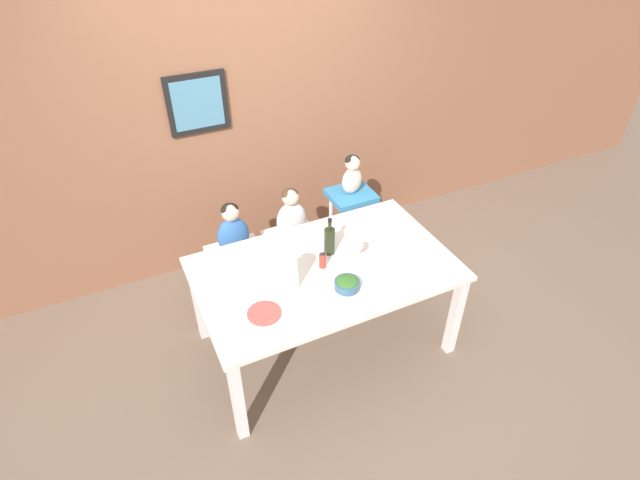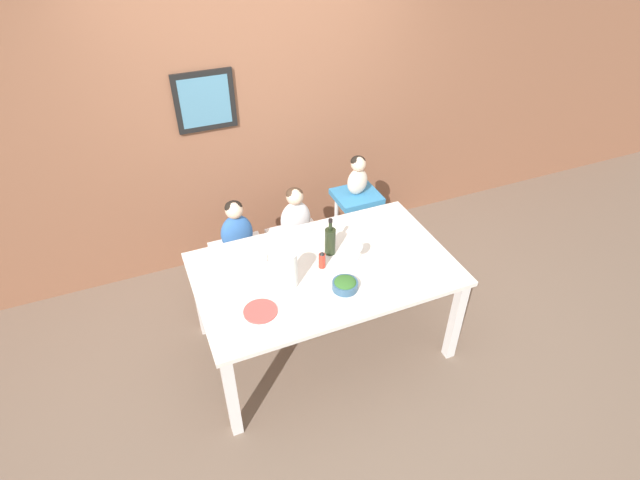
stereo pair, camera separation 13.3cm
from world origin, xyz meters
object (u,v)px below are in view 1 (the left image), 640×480
person_child_center (291,214)px  salad_bowl_large (347,283)px  paper_towel_roll (290,271)px  chair_far_left (237,260)px  wine_glass_near (358,245)px  chair_far_center (292,244)px  person_child_left (233,230)px  wine_bottle (330,240)px  dinner_plate_back_right (380,229)px  dinner_plate_back_left (252,262)px  chair_right_highchair (351,209)px  dinner_plate_front_left (264,313)px  person_baby_right (352,173)px

person_child_center → salad_bowl_large: person_child_center is taller
person_child_center → salad_bowl_large: (-0.04, -1.03, 0.10)m
paper_towel_roll → chair_far_left: bearing=99.0°
wine_glass_near → chair_far_left: bearing=128.7°
paper_towel_roll → wine_glass_near: size_ratio=1.38×
chair_far_center → person_child_center: (-0.00, 0.00, 0.30)m
chair_far_center → person_child_left: 0.58m
person_child_center → wine_bottle: wine_bottle is taller
chair_far_left → dinner_plate_back_right: bearing=-30.0°
wine_glass_near → dinner_plate_back_left: size_ratio=0.90×
chair_far_left → person_child_left: (-0.00, 0.00, 0.30)m
person_child_center → dinner_plate_back_right: size_ratio=2.18×
chair_far_left → person_child_center: person_child_center is taller
wine_bottle → dinner_plate_back_right: 0.49m
chair_far_center → chair_right_highchair: (0.55, 0.00, 0.19)m
wine_glass_near → dinner_plate_back_right: (0.33, 0.25, -0.13)m
person_child_center → dinner_plate_front_left: person_child_center is taller
person_child_left → dinner_plate_front_left: size_ratio=2.18×
dinner_plate_front_left → wine_bottle: bearing=30.4°
wine_bottle → person_child_left: bearing=128.6°
person_child_center → dinner_plate_back_right: person_child_center is taller
chair_far_center → paper_towel_roll: bearing=-112.8°
chair_far_center → dinner_plate_back_left: dinner_plate_back_left is taller
chair_far_left → salad_bowl_large: size_ratio=2.76×
chair_far_center → dinner_plate_back_left: (-0.51, -0.52, 0.38)m
chair_far_left → person_child_left: person_child_left is taller
person_child_left → dinner_plate_back_left: 0.53m
wine_bottle → dinner_plate_front_left: size_ratio=1.37×
chair_far_left → chair_right_highchair: 1.07m
chair_far_left → chair_right_highchair: (1.05, 0.00, 0.19)m
chair_far_center → salad_bowl_large: 1.11m
person_child_center → dinner_plate_back_left: 0.73m
chair_far_left → paper_towel_roll: bearing=-81.0°
chair_right_highchair → paper_towel_roll: bearing=-136.9°
person_child_center → dinner_plate_back_left: size_ratio=2.18×
chair_far_center → dinner_plate_back_right: size_ratio=2.21×
chair_far_left → dinner_plate_back_right: size_ratio=2.21×
salad_bowl_large → dinner_plate_back_right: bearing=41.2°
chair_right_highchair → paper_towel_roll: paper_towel_roll is taller
chair_far_left → chair_far_center: 0.50m
person_child_left → wine_glass_near: 1.07m
paper_towel_roll → person_child_left: bearing=99.0°
person_baby_right → dinner_plate_back_right: 0.60m
chair_right_highchair → person_baby_right: size_ratio=2.17×
chair_right_highchair → dinner_plate_front_left: 1.56m
wine_bottle → salad_bowl_large: wine_bottle is taller
chair_far_left → dinner_plate_back_right: dinner_plate_back_right is taller
person_child_left → person_baby_right: size_ratio=1.33×
chair_far_left → paper_towel_roll: (0.14, -0.86, 0.50)m
person_baby_right → wine_glass_near: size_ratio=1.83×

